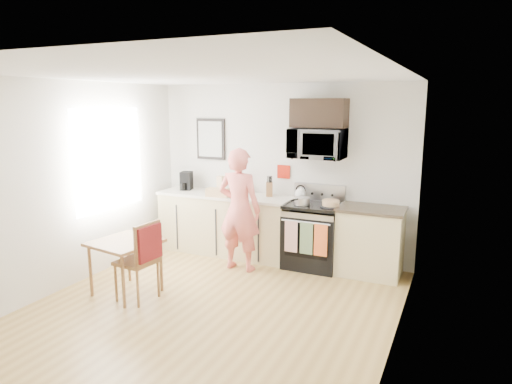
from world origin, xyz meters
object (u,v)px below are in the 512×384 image
at_px(microwave, 318,144).
at_px(cake, 331,204).
at_px(person, 239,210).
at_px(chair, 144,251).
at_px(range, 313,237).
at_px(dining_table, 125,247).

bearing_deg(microwave, cake, -36.50).
bearing_deg(microwave, person, -145.28).
relative_size(microwave, chair, 0.78).
height_order(range, chair, range).
bearing_deg(microwave, dining_table, -132.25).
relative_size(range, chair, 1.20).
xyz_separation_m(microwave, person, (-0.91, -0.63, -0.90)).
distance_m(person, cake, 1.26).
relative_size(microwave, dining_table, 1.05).
distance_m(dining_table, chair, 0.38).
bearing_deg(chair, microwave, 60.29).
height_order(person, dining_table, person).
height_order(chair, cake, cake).
bearing_deg(microwave, chair, -124.70).
bearing_deg(range, person, -149.98).
bearing_deg(chair, cake, 52.69).
relative_size(range, dining_table, 1.61).
distance_m(microwave, dining_table, 2.91).
xyz_separation_m(microwave, dining_table, (-1.79, -1.97, -1.16)).
bearing_deg(cake, dining_table, -139.26).
xyz_separation_m(person, cake, (1.18, 0.43, 0.11)).
relative_size(microwave, cake, 2.67).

